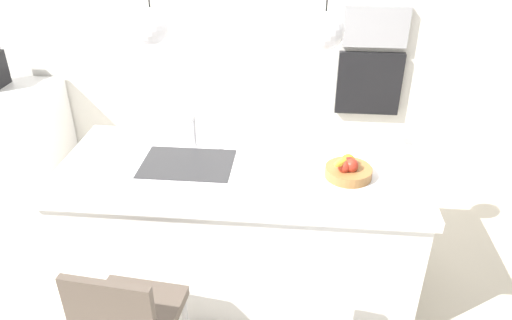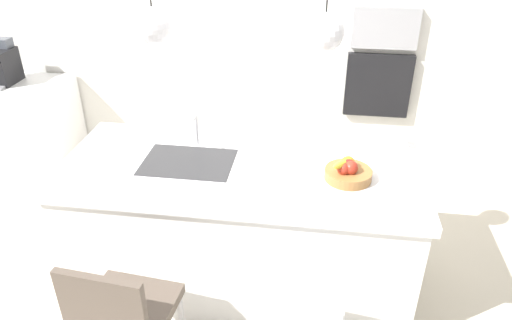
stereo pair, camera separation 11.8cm
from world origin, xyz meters
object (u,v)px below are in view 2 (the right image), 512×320
object	(u,v)px
coffee_machine	(2,65)
chair_near	(121,312)
oven	(378,85)
microwave	(385,28)
fruit_bowl	(348,171)

from	to	relation	value
coffee_machine	chair_near	bearing A→B (deg)	-48.55
chair_near	oven	bearing A→B (deg)	59.49
coffee_machine	chair_near	distance (m)	2.89
oven	chair_near	xyz separation A→B (m)	(-1.43, -2.43, -0.40)
chair_near	microwave	bearing A→B (deg)	59.49
microwave	oven	size ratio (longest dim) A/B	0.96
coffee_machine	oven	bearing A→B (deg)	5.12
microwave	oven	xyz separation A→B (m)	(0.00, 0.00, -0.50)
fruit_bowl	chair_near	bearing A→B (deg)	-144.96
fruit_bowl	oven	bearing A→B (deg)	79.50
fruit_bowl	coffee_machine	bearing A→B (deg)	155.99
coffee_machine	oven	world-z (taller)	coffee_machine
microwave	chair_near	bearing A→B (deg)	-120.51
coffee_machine	microwave	distance (m)	3.35
fruit_bowl	oven	size ratio (longest dim) A/B	0.49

